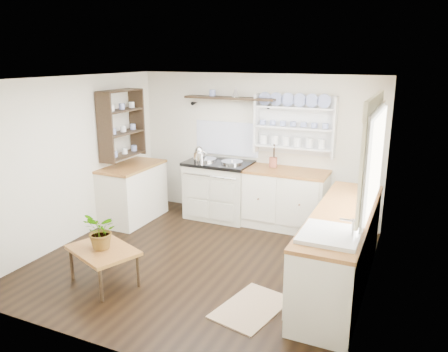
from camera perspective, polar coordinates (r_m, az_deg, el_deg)
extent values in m
cube|color=black|center=(5.73, -2.81, -11.07)|extent=(4.00, 3.80, 0.01)
cube|color=silver|center=(7.02, 4.15, 3.81)|extent=(4.00, 0.02, 2.30)
cube|color=silver|center=(4.78, 18.89, -2.51)|extent=(0.02, 3.80, 2.30)
cube|color=silver|center=(6.46, -18.95, 2.01)|extent=(0.02, 3.80, 2.30)
cube|color=white|center=(5.14, -3.15, 12.56)|extent=(4.00, 3.80, 0.01)
cube|color=white|center=(4.84, 18.96, 2.00)|extent=(0.04, 1.40, 1.00)
cube|color=white|center=(4.84, 18.73, 2.02)|extent=(0.02, 1.50, 1.10)
cube|color=#F8EFC7|center=(4.75, 19.09, 8.86)|extent=(0.04, 1.55, 0.18)
cube|color=beige|center=(7.09, -0.68, -1.96)|extent=(1.00, 0.65, 0.88)
cube|color=black|center=(6.96, -0.69, 1.70)|extent=(1.04, 0.69, 0.05)
cylinder|color=silver|center=(7.05, -2.39, 2.20)|extent=(0.34, 0.34, 0.03)
cylinder|color=silver|center=(6.86, 1.05, 1.84)|extent=(0.34, 0.34, 0.03)
cylinder|color=silver|center=(6.67, -2.01, -0.02)|extent=(0.90, 0.02, 0.02)
cube|color=silver|center=(6.74, 7.94, -3.02)|extent=(1.25, 0.60, 0.88)
cube|color=brown|center=(6.62, 8.08, 0.59)|extent=(1.27, 0.63, 0.04)
cube|color=silver|center=(5.16, 14.97, -9.35)|extent=(0.60, 2.40, 0.88)
cube|color=brown|center=(4.99, 15.32, -4.75)|extent=(0.62, 2.43, 0.04)
cube|color=white|center=(4.33, 13.58, -8.91)|extent=(0.55, 0.60, 0.28)
cylinder|color=silver|center=(4.23, 16.42, -6.79)|extent=(0.02, 0.02, 0.22)
cube|color=silver|center=(7.12, -11.78, -2.20)|extent=(0.60, 1.10, 0.88)
cube|color=brown|center=(7.01, -11.98, 1.23)|extent=(0.62, 1.13, 0.04)
cube|color=white|center=(6.74, 9.38, 6.62)|extent=(1.20, 0.03, 0.90)
cube|color=white|center=(6.65, 9.18, 6.52)|extent=(1.20, 0.22, 0.02)
cylinder|color=navy|center=(6.63, 9.30, 8.84)|extent=(0.20, 0.02, 0.20)
cube|color=black|center=(6.93, 0.75, 10.15)|extent=(1.50, 0.24, 0.04)
cone|color=black|center=(7.29, -3.78, 9.50)|extent=(0.06, 0.20, 0.06)
cone|color=black|center=(6.78, 6.09, 9.01)|extent=(0.06, 0.20, 0.06)
cube|color=black|center=(6.96, -13.22, 6.70)|extent=(0.28, 0.80, 1.05)
cylinder|color=#974C37|center=(6.73, 6.42, 1.81)|extent=(0.12, 0.12, 0.15)
cube|color=brown|center=(5.24, -15.53, -9.33)|extent=(0.95, 0.82, 0.04)
cylinder|color=black|center=(5.53, -19.28, -10.77)|extent=(0.04, 0.04, 0.39)
cylinder|color=black|center=(5.71, -15.00, -9.56)|extent=(0.04, 0.04, 0.39)
cylinder|color=black|center=(4.97, -15.80, -13.58)|extent=(0.04, 0.04, 0.39)
cylinder|color=black|center=(5.17, -11.16, -12.07)|extent=(0.04, 0.04, 0.39)
imported|color=#3F7233|center=(5.15, -15.72, -6.93)|extent=(0.51, 0.49, 0.43)
cube|color=#8B7351|center=(4.78, 3.60, -16.77)|extent=(0.72, 0.95, 0.02)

